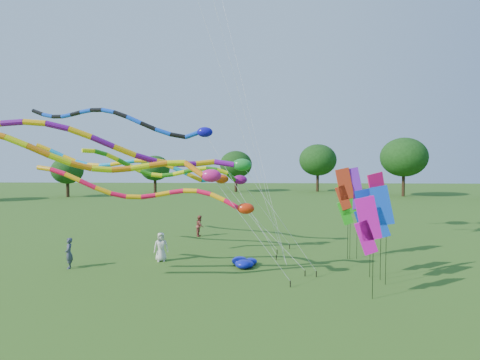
{
  "coord_description": "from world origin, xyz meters",
  "views": [
    {
      "loc": [
        0.91,
        -16.73,
        5.85
      ],
      "look_at": [
        0.11,
        2.97,
        4.8
      ],
      "focal_mm": 30.0,
      "sensor_mm": 36.0,
      "label": 1
    }
  ],
  "objects_px": {
    "blue_nylon_heap": "(252,262)",
    "person_a": "(161,247)",
    "tube_kite_orange": "(113,161)",
    "person_c": "(200,226)",
    "person_b": "(69,253)",
    "tube_kite_red": "(169,195)"
  },
  "relations": [
    {
      "from": "blue_nylon_heap",
      "to": "person_a",
      "type": "distance_m",
      "value": 5.3
    },
    {
      "from": "tube_kite_orange",
      "to": "person_c",
      "type": "relative_size",
      "value": 9.09
    },
    {
      "from": "person_b",
      "to": "blue_nylon_heap",
      "type": "bearing_deg",
      "value": 71.11
    },
    {
      "from": "person_a",
      "to": "person_b",
      "type": "xyz_separation_m",
      "value": [
        -4.54,
        -1.69,
        -0.01
      ]
    },
    {
      "from": "blue_nylon_heap",
      "to": "person_b",
      "type": "distance_m",
      "value": 9.78
    },
    {
      "from": "tube_kite_red",
      "to": "blue_nylon_heap",
      "type": "xyz_separation_m",
      "value": [
        4.25,
        1.15,
        -3.77
      ]
    },
    {
      "from": "tube_kite_red",
      "to": "person_a",
      "type": "bearing_deg",
      "value": 118.24
    },
    {
      "from": "person_a",
      "to": "person_b",
      "type": "bearing_deg",
      "value": -178.37
    },
    {
      "from": "person_a",
      "to": "tube_kite_orange",
      "type": "bearing_deg",
      "value": -115.0
    },
    {
      "from": "person_b",
      "to": "person_c",
      "type": "xyz_separation_m",
      "value": [
        5.73,
        9.15,
        -0.03
      ]
    },
    {
      "from": "blue_nylon_heap",
      "to": "person_c",
      "type": "distance_m",
      "value": 9.31
    },
    {
      "from": "tube_kite_red",
      "to": "tube_kite_orange",
      "type": "distance_m",
      "value": 4.33
    },
    {
      "from": "blue_nylon_heap",
      "to": "person_b",
      "type": "bearing_deg",
      "value": -175.53
    },
    {
      "from": "tube_kite_orange",
      "to": "person_a",
      "type": "distance_m",
      "value": 7.58
    },
    {
      "from": "person_b",
      "to": "tube_kite_orange",
      "type": "bearing_deg",
      "value": 20.92
    },
    {
      "from": "tube_kite_red",
      "to": "person_c",
      "type": "height_order",
      "value": "tube_kite_red"
    },
    {
      "from": "blue_nylon_heap",
      "to": "person_c",
      "type": "xyz_separation_m",
      "value": [
        -4.0,
        8.39,
        0.57
      ]
    },
    {
      "from": "tube_kite_red",
      "to": "tube_kite_orange",
      "type": "bearing_deg",
      "value": -109.05
    },
    {
      "from": "person_c",
      "to": "person_a",
      "type": "bearing_deg",
      "value": 174.84
    },
    {
      "from": "person_a",
      "to": "person_c",
      "type": "bearing_deg",
      "value": 62.16
    },
    {
      "from": "tube_kite_red",
      "to": "person_b",
      "type": "height_order",
      "value": "tube_kite_red"
    },
    {
      "from": "tube_kite_red",
      "to": "person_c",
      "type": "distance_m",
      "value": 10.07
    }
  ]
}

